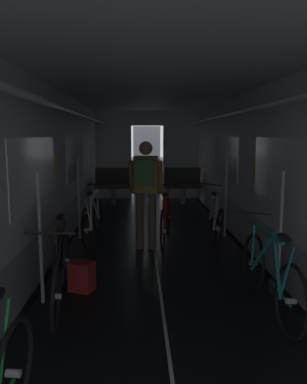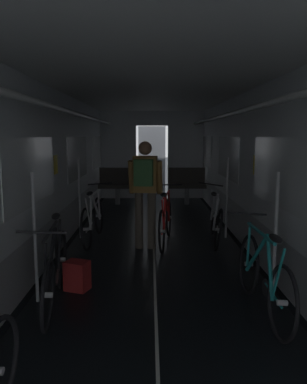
{
  "view_description": "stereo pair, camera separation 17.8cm",
  "coord_description": "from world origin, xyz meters",
  "px_view_note": "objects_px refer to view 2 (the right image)",
  "views": [
    {
      "loc": [
        -0.23,
        -1.83,
        1.77
      ],
      "look_at": [
        0.0,
        4.39,
        0.85
      ],
      "focal_mm": 35.91,
      "sensor_mm": 36.0,
      "label": 1
    },
    {
      "loc": [
        -0.06,
        -1.84,
        1.77
      ],
      "look_at": [
        0.0,
        4.39,
        0.85
      ],
      "focal_mm": 35.91,
      "sensor_mm": 36.0,
      "label": 2
    }
  ],
  "objects_px": {
    "bicycle_silver": "(216,220)",
    "bicycle_red_in_aisle": "(166,221)",
    "bicycle_white": "(93,219)",
    "person_cyclist_aisle": "(145,185)",
    "backpack_on_floor": "(77,276)",
    "bicycle_black": "(55,270)",
    "bench_seat_far_right": "(187,182)",
    "bicycle_teal": "(263,276)",
    "bench_seat_far_left": "(118,182)"
  },
  "relations": [
    {
      "from": "bicycle_black",
      "to": "bench_seat_far_left",
      "type": "bearing_deg",
      "value": 88.66
    },
    {
      "from": "bicycle_white",
      "to": "person_cyclist_aisle",
      "type": "height_order",
      "value": "person_cyclist_aisle"
    },
    {
      "from": "bicycle_teal",
      "to": "bicycle_red_in_aisle",
      "type": "relative_size",
      "value": 1.01
    },
    {
      "from": "bicycle_teal",
      "to": "backpack_on_floor",
      "type": "relative_size",
      "value": 4.98
    },
    {
      "from": "bicycle_teal",
      "to": "bicycle_black",
      "type": "bearing_deg",
      "value": 174.74
    },
    {
      "from": "bicycle_black",
      "to": "bicycle_red_in_aisle",
      "type": "height_order",
      "value": "bicycle_black"
    },
    {
      "from": "bicycle_black",
      "to": "bench_seat_far_right",
      "type": "bearing_deg",
      "value": 72.27
    },
    {
      "from": "bicycle_silver",
      "to": "bicycle_red_in_aisle",
      "type": "height_order",
      "value": "bicycle_silver"
    },
    {
      "from": "bicycle_silver",
      "to": "bicycle_red_in_aisle",
      "type": "distance_m",
      "value": 0.86
    },
    {
      "from": "bicycle_red_in_aisle",
      "to": "backpack_on_floor",
      "type": "relative_size",
      "value": 4.94
    },
    {
      "from": "bicycle_black",
      "to": "backpack_on_floor",
      "type": "xyz_separation_m",
      "value": [
        0.14,
        0.41,
        -0.21
      ]
    },
    {
      "from": "bench_seat_far_right",
      "to": "bicycle_teal",
      "type": "xyz_separation_m",
      "value": [
        0.17,
        -6.27,
        -0.18
      ]
    },
    {
      "from": "person_cyclist_aisle",
      "to": "backpack_on_floor",
      "type": "bearing_deg",
      "value": -115.01
    },
    {
      "from": "bench_seat_far_right",
      "to": "bicycle_teal",
      "type": "distance_m",
      "value": 6.27
    },
    {
      "from": "bicycle_silver",
      "to": "bicycle_black",
      "type": "xyz_separation_m",
      "value": [
        -2.09,
        -2.43,
        0.0
      ]
    },
    {
      "from": "bench_seat_far_left",
      "to": "bicycle_white",
      "type": "xyz_separation_m",
      "value": [
        -0.11,
        -3.6,
        -0.18
      ]
    },
    {
      "from": "bench_seat_far_right",
      "to": "bicycle_red_in_aisle",
      "type": "height_order",
      "value": "bench_seat_far_right"
    },
    {
      "from": "bench_seat_far_right",
      "to": "bicycle_white",
      "type": "xyz_separation_m",
      "value": [
        -1.91,
        -3.6,
        -0.18
      ]
    },
    {
      "from": "bicycle_teal",
      "to": "person_cyclist_aisle",
      "type": "distance_m",
      "value": 2.63
    },
    {
      "from": "bicycle_black",
      "to": "bicycle_red_in_aisle",
      "type": "xyz_separation_m",
      "value": [
        1.24,
        2.32,
        0.0
      ]
    },
    {
      "from": "bench_seat_far_left",
      "to": "person_cyclist_aisle",
      "type": "xyz_separation_m",
      "value": [
        0.77,
        -4.02,
        0.45
      ]
    },
    {
      "from": "bench_seat_far_left",
      "to": "bicycle_black",
      "type": "relative_size",
      "value": 0.58
    },
    {
      "from": "bicycle_white",
      "to": "backpack_on_floor",
      "type": "bearing_deg",
      "value": -86.74
    },
    {
      "from": "backpack_on_floor",
      "to": "bench_seat_far_right",
      "type": "bearing_deg",
      "value": 72.39
    },
    {
      "from": "bicycle_white",
      "to": "bicycle_red_in_aisle",
      "type": "relative_size",
      "value": 1.01
    },
    {
      "from": "bicycle_teal",
      "to": "bicycle_red_in_aisle",
      "type": "bearing_deg",
      "value": 109.16
    },
    {
      "from": "person_cyclist_aisle",
      "to": "backpack_on_floor",
      "type": "xyz_separation_m",
      "value": [
        -0.77,
        -1.64,
        -0.85
      ]
    },
    {
      "from": "person_cyclist_aisle",
      "to": "backpack_on_floor",
      "type": "height_order",
      "value": "person_cyclist_aisle"
    },
    {
      "from": "bicycle_black",
      "to": "bicycle_red_in_aisle",
      "type": "relative_size",
      "value": 1.01
    },
    {
      "from": "bicycle_silver",
      "to": "person_cyclist_aisle",
      "type": "distance_m",
      "value": 1.39
    },
    {
      "from": "bicycle_teal",
      "to": "backpack_on_floor",
      "type": "xyz_separation_m",
      "value": [
        -1.97,
        0.61,
        -0.21
      ]
    },
    {
      "from": "bicycle_silver",
      "to": "bicycle_black",
      "type": "distance_m",
      "value": 3.21
    },
    {
      "from": "bench_seat_far_left",
      "to": "bicycle_black",
      "type": "distance_m",
      "value": 6.08
    },
    {
      "from": "bench_seat_far_right",
      "to": "bicycle_silver",
      "type": "distance_m",
      "value": 3.65
    },
    {
      "from": "backpack_on_floor",
      "to": "bicycle_silver",
      "type": "bearing_deg",
      "value": 46.02
    },
    {
      "from": "bicycle_black",
      "to": "bicycle_silver",
      "type": "bearing_deg",
      "value": 49.27
    },
    {
      "from": "bicycle_red_in_aisle",
      "to": "bench_seat_far_right",
      "type": "bearing_deg",
      "value": 79.44
    },
    {
      "from": "bench_seat_far_right",
      "to": "bicycle_silver",
      "type": "height_order",
      "value": "bicycle_silver"
    },
    {
      "from": "person_cyclist_aisle",
      "to": "bicycle_white",
      "type": "bearing_deg",
      "value": 154.56
    },
    {
      "from": "backpack_on_floor",
      "to": "person_cyclist_aisle",
      "type": "bearing_deg",
      "value": 64.99
    },
    {
      "from": "bicycle_teal",
      "to": "bicycle_white",
      "type": "height_order",
      "value": "same"
    },
    {
      "from": "bicycle_white",
      "to": "backpack_on_floor",
      "type": "relative_size",
      "value": 4.98
    },
    {
      "from": "bicycle_red_in_aisle",
      "to": "bicycle_teal",
      "type": "bearing_deg",
      "value": -70.84
    },
    {
      "from": "bicycle_teal",
      "to": "bench_seat_far_left",
      "type": "bearing_deg",
      "value": 107.47
    },
    {
      "from": "bicycle_silver",
      "to": "backpack_on_floor",
      "type": "xyz_separation_m",
      "value": [
        -1.95,
        -2.02,
        -0.21
      ]
    },
    {
      "from": "bicycle_silver",
      "to": "bicycle_red_in_aisle",
      "type": "bearing_deg",
      "value": -172.62
    },
    {
      "from": "bench_seat_far_left",
      "to": "bicycle_black",
      "type": "bearing_deg",
      "value": -91.34
    },
    {
      "from": "bench_seat_far_right",
      "to": "person_cyclist_aisle",
      "type": "height_order",
      "value": "person_cyclist_aisle"
    },
    {
      "from": "person_cyclist_aisle",
      "to": "bench_seat_far_right",
      "type": "bearing_deg",
      "value": 75.61
    },
    {
      "from": "bench_seat_far_left",
      "to": "bicycle_teal",
      "type": "distance_m",
      "value": 6.57
    }
  ]
}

